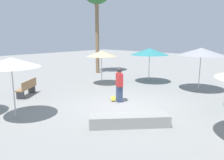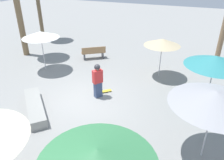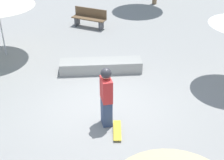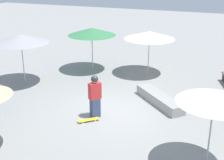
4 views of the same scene
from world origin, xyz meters
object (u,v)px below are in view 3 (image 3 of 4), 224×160
object	(u,v)px
concrete_ledge	(101,66)
bench_far	(89,18)
skater_main	(106,95)
skateboard	(117,130)

from	to	relation	value
concrete_ledge	bench_far	bearing A→B (deg)	-129.17
skater_main	bench_far	world-z (taller)	skater_main
concrete_ledge	bench_far	world-z (taller)	bench_far
skateboard	concrete_ledge	bearing A→B (deg)	-171.23
bench_far	concrete_ledge	bearing A→B (deg)	123.07
bench_far	skateboard	bearing A→B (deg)	123.21
skateboard	skater_main	bearing A→B (deg)	-142.44
skateboard	bench_far	size ratio (longest dim) A/B	0.44
skater_main	bench_far	xyz separation A→B (m)	(-4.69, -5.43, -0.48)
concrete_ledge	bench_far	xyz separation A→B (m)	(-2.70, -3.32, 0.22)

